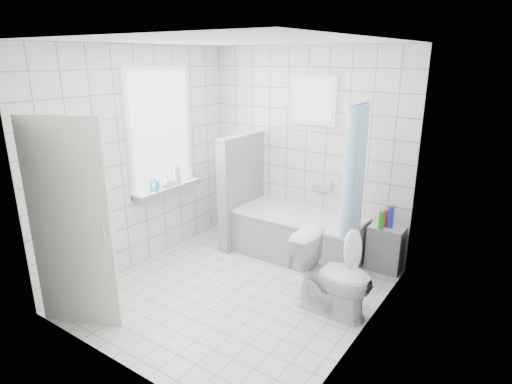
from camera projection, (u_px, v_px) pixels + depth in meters
The scene contains 19 objects.
ground at pixel (237, 290), 4.72m from camera, with size 3.00×3.00×0.00m, color white.
ceiling at pixel (234, 41), 3.93m from camera, with size 3.00×3.00×0.00m, color white.
wall_back at pixel (306, 151), 5.50m from camera, with size 2.80×0.02×2.60m, color white.
wall_front at pixel (113, 222), 3.15m from camera, with size 2.80×0.02×2.60m, color white.
wall_left at pixel (142, 159), 5.08m from camera, with size 0.02×3.00×2.60m, color white.
wall_right at pixel (369, 203), 3.57m from camera, with size 0.02×3.00×2.60m, color white.
window_left at pixel (161, 131), 5.20m from camera, with size 0.01×0.90×1.40m, color white.
window_back at pixel (313, 100), 5.22m from camera, with size 0.50×0.01×0.50m, color white.
window_sill at pixel (168, 189), 5.40m from camera, with size 0.18×1.02×0.08m, color white.
door at pixel (71, 226), 3.87m from camera, with size 0.04×0.80×2.00m, color silver.
bathtub at pixel (299, 235), 5.44m from camera, with size 1.60×0.77×0.58m.
partition_wall at pixel (241, 190), 5.73m from camera, with size 0.15×0.85×1.50m, color white.
tiled_ledge at pixel (385, 249), 5.09m from camera, with size 0.40×0.24×0.55m, color white.
toilet at pixel (333, 276), 4.21m from camera, with size 0.45×0.79×0.81m, color white.
curtain_rod at pixel (364, 103), 4.50m from camera, with size 0.02×0.02×0.80m, color silver.
shower_curtain at pixel (353, 187), 4.68m from camera, with size 0.14×0.48×1.78m, color #53B1F6, non-canonical shape.
tub_faucet at pixel (320, 188), 5.48m from camera, with size 0.18×0.06×0.06m, color silver.
sill_bottles at pixel (170, 176), 5.39m from camera, with size 0.16×0.49×0.32m.
ledge_bottles at pixel (386, 218), 4.97m from camera, with size 0.14×0.16×0.27m.
Camera 1 is at (2.53, -3.32, 2.47)m, focal length 30.00 mm.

